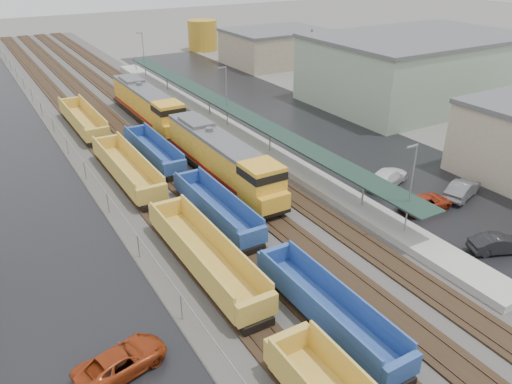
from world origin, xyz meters
TOP-DOWN VIEW (x-y plane):
  - ballast_strip at (0.00, 60.00)m, footprint 20.00×160.00m
  - trackbed at (-0.00, 60.00)m, footprint 14.60×160.00m
  - west_parking_lot at (-15.00, 60.00)m, footprint 10.00×160.00m
  - east_commuter_lot at (19.00, 50.00)m, footprint 16.00×100.00m
  - station_platform at (9.50, 50.01)m, footprint 3.00×80.00m
  - chainlink_fence at (-9.50, 58.44)m, footprint 0.08×160.04m
  - industrial_buildings at (37.76, 45.85)m, footprint 32.52×75.30m
  - distant_hills at (44.79, 210.68)m, footprint 301.00×140.00m
  - tree_east at (28.00, 58.00)m, footprint 4.40×4.40m
  - locomotive_lead at (2.00, 36.64)m, footprint 3.12×20.53m
  - locomotive_trail at (2.00, 57.64)m, footprint 3.12×20.53m
  - well_string_yellow at (-6.00, 24.03)m, footprint 2.81×85.83m
  - well_string_blue at (-2.00, 15.17)m, footprint 2.49×72.82m
  - storage_tank at (29.79, 99.97)m, footprint 6.36×6.36m
  - parked_car_west_c at (-13.96, 17.83)m, footprint 3.54×5.56m
  - parked_car_east_a at (14.09, 14.91)m, footprint 3.08×4.61m
  - parked_car_east_b at (14.62, 22.47)m, footprint 2.72×5.16m
  - parked_car_east_c at (15.37, 27.93)m, footprint 4.07×6.05m
  - parked_car_east_e at (19.37, 22.44)m, footprint 3.14×5.21m

SIDE VIEW (x-z plane):
  - distant_hills at x=44.79m, z-range -12.60..12.60m
  - west_parking_lot at x=-15.00m, z-range 0.00..0.02m
  - east_commuter_lot at x=19.00m, z-range 0.00..0.02m
  - ballast_strip at x=0.00m, z-range 0.00..0.08m
  - trackbed at x=0.00m, z-range 0.05..0.27m
  - parked_car_east_b at x=14.62m, z-range 0.00..1.38m
  - parked_car_west_c at x=-13.96m, z-range 0.00..1.43m
  - parked_car_east_a at x=14.09m, z-range 0.00..1.44m
  - station_platform at x=9.50m, z-range -3.27..4.73m
  - parked_car_east_e at x=19.37m, z-range 0.00..1.62m
  - parked_car_east_c at x=15.37m, z-range 0.00..1.63m
  - well_string_blue at x=-2.00m, z-range 0.01..2.22m
  - well_string_yellow at x=-6.00m, z-range -0.02..2.47m
  - chainlink_fence at x=-9.50m, z-range 0.60..2.62m
  - locomotive_lead at x=2.00m, z-range 0.14..4.79m
  - locomotive_trail at x=2.00m, z-range 0.14..4.79m
  - storage_tank at x=29.79m, z-range 0.00..6.36m
  - industrial_buildings at x=37.76m, z-range -0.50..9.00m
  - tree_east at x=28.00m, z-range 1.47..11.47m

